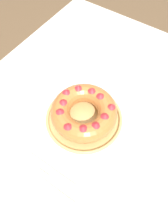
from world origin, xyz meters
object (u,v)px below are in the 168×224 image
serving_dish (84,119)px  napkin (124,78)px  fork (45,175)px  serving_knife (49,187)px  cake_knife (54,172)px  bundt_cake (84,112)px

serving_dish → napkin: serving_dish is taller
fork → serving_knife: bearing=-121.9°
serving_dish → cake_knife: bearing=-172.5°
serving_dish → fork: 0.25m
napkin → serving_dish: bearing=173.8°
serving_dish → bundt_cake: size_ratio=1.19×
serving_dish → cake_knife: size_ratio=1.39×
bundt_cake → fork: (-0.25, -0.01, -0.06)m
bundt_cake → cake_knife: (-0.22, -0.03, -0.06)m
cake_knife → napkin: (0.49, 0.00, -0.00)m
fork → napkin: 0.52m
bundt_cake → serving_knife: bundt_cake is taller
fork → cake_knife: bearing=-36.1°
serving_dish → bundt_cake: (-0.00, -0.00, 0.05)m
serving_dish → serving_knife: (-0.27, -0.04, -0.01)m
bundt_cake → fork: 0.25m
fork → cake_knife: 0.03m
napkin → cake_knife: bearing=-180.0°
serving_knife → cake_knife: same height
bundt_cake → serving_knife: size_ratio=1.03×
cake_knife → serving_dish: bearing=3.6°
cake_knife → napkin: cake_knife is taller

